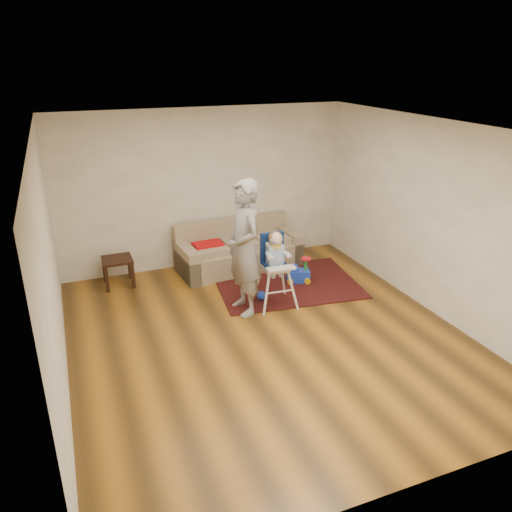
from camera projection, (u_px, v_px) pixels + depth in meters
name	position (u px, v px, depth m)	size (l,w,h in m)	color
ground	(267.00, 336.00, 6.62)	(5.50, 5.50, 0.00)	#462F12
room_envelope	(252.00, 189.00, 6.37)	(5.04, 5.52, 2.72)	beige
sofa	(239.00, 246.00, 8.60)	(2.18, 1.04, 0.82)	gray
side_table	(118.00, 272.00, 8.01)	(0.46, 0.46, 0.46)	black
area_rug	(287.00, 284.00, 8.12)	(2.22, 1.67, 0.02)	black
ride_on_toy	(298.00, 270.00, 8.12)	(0.37, 0.27, 0.41)	blue
toy_ball	(261.00, 295.00, 7.55)	(0.14, 0.14, 0.14)	blue
high_chair	(275.00, 271.00, 7.26)	(0.56, 0.56, 1.15)	silver
adult	(244.00, 248.00, 6.92)	(0.71, 0.47, 1.95)	gray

